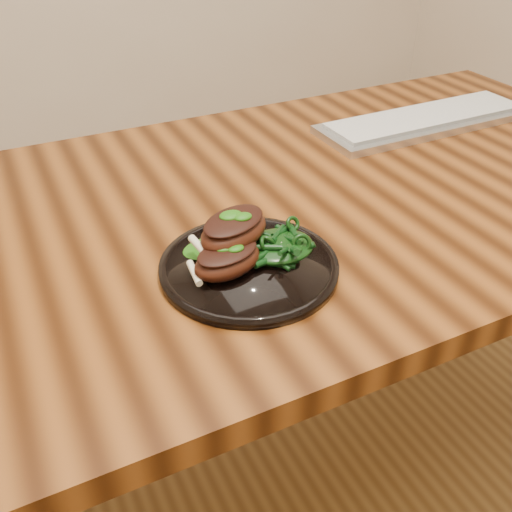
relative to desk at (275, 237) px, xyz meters
The scene contains 7 objects.
desk is the anchor object (origin of this frame).
plate 0.24m from the desk, 127.55° to the right, with size 0.24×0.24×0.01m.
lamb_chop_front 0.27m from the desk, 132.87° to the right, with size 0.11×0.08×0.04m.
lamb_chop_back 0.25m from the desk, 134.15° to the right, with size 0.13×0.11×0.05m.
herb_smear 0.23m from the desk, 143.63° to the right, with size 0.09×0.06×0.01m, color #114807.
greens_heap 0.22m from the desk, 116.72° to the right, with size 0.10×0.09×0.04m.
keyboard 0.47m from the desk, 17.84° to the left, with size 0.49×0.15×0.02m.
Camera 1 is at (-0.40, -0.74, 1.21)m, focal length 40.00 mm.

